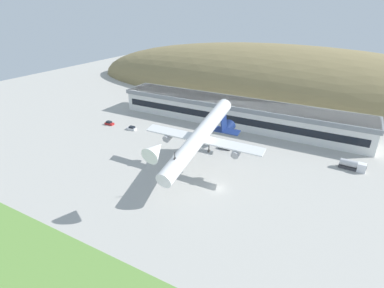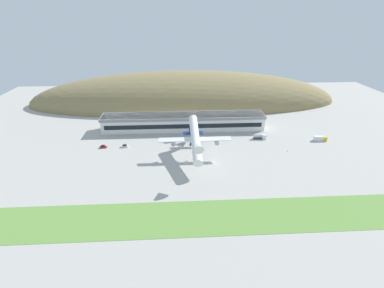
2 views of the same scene
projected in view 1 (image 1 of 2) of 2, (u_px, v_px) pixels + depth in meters
name	position (u px, v px, depth m)	size (l,w,h in m)	color
ground_plane	(218.00, 188.00, 83.94)	(360.59, 360.59, 0.00)	#ADAAA3
hill_backdrop	(278.00, 91.00, 176.67)	(256.90, 78.84, 53.06)	olive
terminal_building	(236.00, 111.00, 126.72)	(106.12, 15.32, 10.01)	white
cargo_airplane	(200.00, 137.00, 88.33)	(38.20, 49.66, 15.99)	white
service_car_0	(192.00, 135.00, 116.06)	(4.51, 2.22, 1.43)	#999EA3
service_car_1	(109.00, 123.00, 127.86)	(3.97, 2.00, 1.52)	#B21E1E
service_car_2	(132.00, 128.00, 122.76)	(4.09, 1.93, 1.47)	silver
service_car_3	(225.00, 147.00, 106.54)	(4.44, 1.82, 1.48)	#333338
fuel_truck	(352.00, 165.00, 92.93)	(7.73, 2.52, 3.02)	silver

